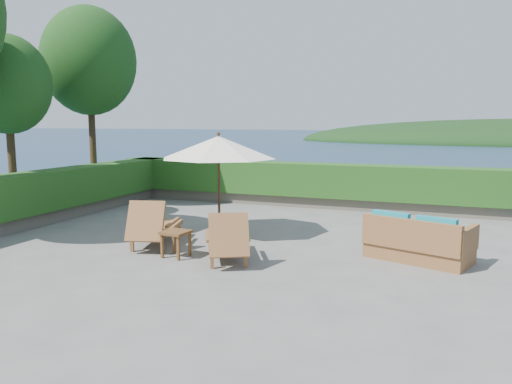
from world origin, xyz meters
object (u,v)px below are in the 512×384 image
at_px(lounge_right, 227,239).
at_px(side_table, 176,236).
at_px(lounge_left, 154,226).
at_px(wicker_loveseat, 418,242).
at_px(patio_umbrella, 219,148).

relative_size(lounge_right, side_table, 3.51).
distance_m(lounge_left, wicker_loveseat, 5.35).
height_order(lounge_left, lounge_right, lounge_left).
height_order(patio_umbrella, lounge_right, patio_umbrella).
distance_m(lounge_right, wicker_loveseat, 3.62).
bearing_deg(side_table, lounge_right, 6.20).
xyz_separation_m(lounge_left, wicker_loveseat, (5.29, 0.85, -0.07)).
xyz_separation_m(patio_umbrella, lounge_right, (1.08, -1.93, -1.60)).
bearing_deg(lounge_right, wicker_loveseat, -6.37).
bearing_deg(lounge_right, lounge_left, 138.26).
xyz_separation_m(lounge_right, side_table, (-1.05, -0.11, 0.01)).
height_order(patio_umbrella, lounge_left, patio_umbrella).
height_order(lounge_right, side_table, lounge_right).
height_order(patio_umbrella, wicker_loveseat, patio_umbrella).
relative_size(patio_umbrella, lounge_right, 1.62).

